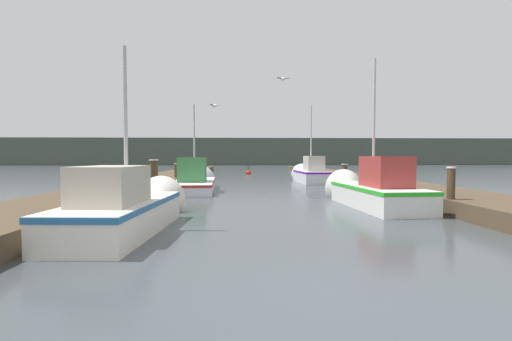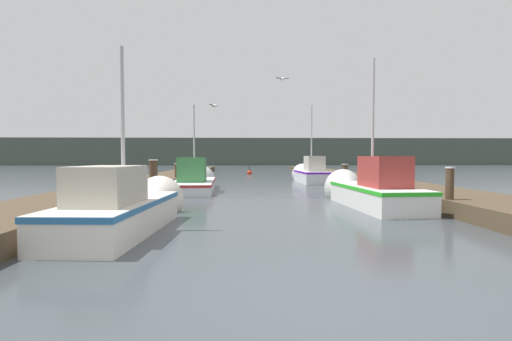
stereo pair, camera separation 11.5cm
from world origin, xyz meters
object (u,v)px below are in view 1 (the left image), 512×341
(fishing_boat_0, at_px, (131,207))
(fishing_boat_2, at_px, (195,181))
(mooring_piling_2, at_px, (154,178))
(fishing_boat_1, at_px, (370,190))
(mooring_piling_0, at_px, (177,174))
(mooring_piling_3, at_px, (451,191))
(mooring_piling_1, at_px, (345,175))
(seagull_1, at_px, (283,79))
(fishing_boat_3, at_px, (310,174))
(channel_buoy, at_px, (248,173))
(seagull_lead, at_px, (214,106))

(fishing_boat_0, relative_size, fishing_boat_2, 0.73)
(fishing_boat_2, height_order, mooring_piling_2, fishing_boat_2)
(fishing_boat_1, xyz_separation_m, mooring_piling_0, (-7.64, 7.92, 0.11))
(fishing_boat_1, xyz_separation_m, mooring_piling_3, (1.41, -1.97, 0.16))
(mooring_piling_1, bearing_deg, mooring_piling_3, -89.74)
(fishing_boat_0, xyz_separation_m, seagull_1, (4.06, 6.66, 4.27))
(fishing_boat_1, relative_size, seagull_1, 8.89)
(mooring_piling_1, bearing_deg, fishing_boat_1, -100.62)
(fishing_boat_0, distance_m, mooring_piling_0, 11.26)
(mooring_piling_0, relative_size, mooring_piling_2, 0.83)
(fishing_boat_3, relative_size, channel_buoy, 5.30)
(mooring_piling_2, distance_m, channel_buoy, 17.13)
(fishing_boat_1, relative_size, mooring_piling_1, 4.31)
(fishing_boat_1, height_order, seagull_1, seagull_1)
(mooring_piling_3, height_order, seagull_lead, seagull_lead)
(mooring_piling_3, height_order, seagull_1, seagull_1)
(fishing_boat_2, relative_size, seagull_lead, 12.26)
(fishing_boat_0, height_order, seagull_lead, fishing_boat_0)
(mooring_piling_2, relative_size, seagull_1, 2.56)
(seagull_lead, bearing_deg, mooring_piling_0, -117.88)
(channel_buoy, bearing_deg, fishing_boat_0, -97.26)
(mooring_piling_0, distance_m, mooring_piling_3, 13.40)
(seagull_1, bearing_deg, fishing_boat_1, 110.19)
(fishing_boat_1, height_order, mooring_piling_2, fishing_boat_1)
(fishing_boat_1, bearing_deg, mooring_piling_2, 156.22)
(mooring_piling_1, distance_m, mooring_piling_2, 9.97)
(fishing_boat_2, distance_m, mooring_piling_0, 2.52)
(fishing_boat_3, bearing_deg, fishing_boat_0, -118.58)
(fishing_boat_1, distance_m, mooring_piling_3, 2.43)
(fishing_boat_0, relative_size, fishing_boat_3, 0.94)
(fishing_boat_2, relative_size, mooring_piling_2, 4.51)
(mooring_piling_1, bearing_deg, fishing_boat_0, -126.53)
(channel_buoy, bearing_deg, seagull_lead, -96.08)
(channel_buoy, height_order, seagull_1, seagull_1)
(mooring_piling_0, bearing_deg, seagull_lead, -60.00)
(mooring_piling_1, bearing_deg, seagull_lead, -151.94)
(fishing_boat_0, relative_size, channel_buoy, 4.99)
(fishing_boat_1, relative_size, fishing_boat_3, 1.00)
(fishing_boat_3, bearing_deg, fishing_boat_2, -148.98)
(fishing_boat_0, bearing_deg, seagull_1, 61.73)
(fishing_boat_3, distance_m, mooring_piling_0, 7.95)
(mooring_piling_1, height_order, channel_buoy, mooring_piling_1)
(mooring_piling_0, relative_size, mooring_piling_1, 1.03)
(mooring_piling_2, bearing_deg, seagull_lead, 24.13)
(fishing_boat_1, relative_size, mooring_piling_3, 3.89)
(mooring_piling_1, xyz_separation_m, seagull_lead, (-6.60, -3.52, 3.09))
(channel_buoy, xyz_separation_m, seagull_lead, (-1.67, -15.64, 3.54))
(fishing_boat_2, xyz_separation_m, mooring_piling_1, (7.69, 1.50, 0.21))
(fishing_boat_0, height_order, mooring_piling_0, fishing_boat_0)
(seagull_1, bearing_deg, seagull_lead, -22.74)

